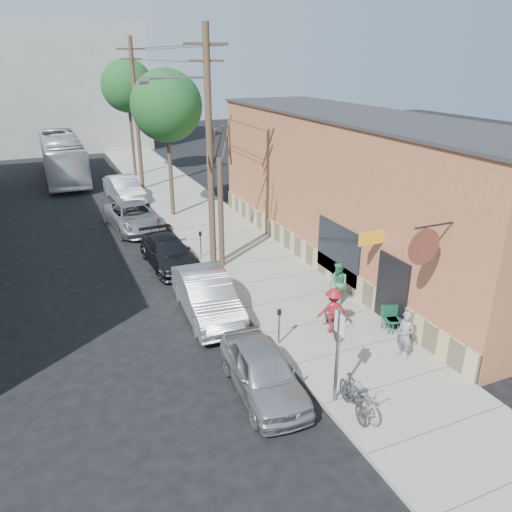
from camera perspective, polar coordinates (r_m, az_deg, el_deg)
name	(u,v)px	position (r m, az deg, el deg)	size (l,w,h in m)	color
ground	(207,351)	(16.61, -5.65, -10.74)	(120.00, 120.00, 0.00)	black
sidewalk	(217,231)	(27.26, -4.47, 2.88)	(4.50, 58.00, 0.15)	gray
cafe_building	(358,189)	(23.26, 11.58, 7.46)	(6.60, 20.20, 6.61)	#A65F3D
end_cap_building	(50,88)	(55.50, -22.49, 17.32)	(18.00, 8.00, 12.00)	#9D9D98
sign_post	(338,348)	(13.43, 9.33, -10.30)	(0.07, 0.45, 2.80)	slate
parking_meter_near	(279,321)	(16.24, 2.67, -7.41)	(0.14, 0.14, 1.24)	slate
parking_meter_far	(201,240)	(23.30, -6.36, 1.83)	(0.14, 0.14, 1.24)	slate
utility_pole_near	(208,148)	(21.10, -5.48, 12.21)	(3.57, 0.28, 10.00)	#503A28
utility_pole_far	(136,113)	(35.98, -13.52, 15.61)	(1.80, 0.28, 10.00)	#503A28
tree_bare	(221,214)	(21.72, -4.04, 4.81)	(0.24, 0.24, 4.83)	#44392C
tree_leafy_mid	(166,106)	(29.05, -10.21, 16.51)	(3.95, 3.95, 8.21)	#44392C
tree_leafy_far	(127,86)	(40.32, -14.48, 18.29)	(3.88, 3.88, 8.65)	#44392C
patio_chair_a	(391,319)	(17.74, 15.12, -6.97)	(0.50, 0.50, 0.88)	#12422D
patio_chair_b	(394,320)	(17.74, 15.54, -7.01)	(0.50, 0.50, 0.88)	#12422D
patron_grey	(405,335)	(16.21, 16.66, -8.64)	(0.58, 0.38, 1.58)	gray
patron_green	(338,284)	(19.00, 9.37, -3.15)	(0.80, 0.63, 1.65)	#348358
cyclist	(333,311)	(17.09, 8.80, -6.19)	(1.04, 0.60, 1.61)	maroon
cyclist_bike	(333,319)	(17.24, 8.74, -7.14)	(0.64, 1.84, 0.96)	black
parked_bike_a	(353,396)	(13.79, 11.02, -15.46)	(0.47, 1.66, 1.00)	black
parked_bike_b	(363,396)	(13.93, 12.12, -15.33)	(0.61, 1.75, 0.92)	gray
car_0	(263,371)	(14.37, 0.82, -13.03)	(1.65, 4.10, 1.40)	#9DA2A4
car_1	(207,296)	(18.32, -5.61, -4.57)	(1.68, 4.81, 1.59)	#B2B3BA
car_2	(168,253)	(22.91, -9.98, 0.39)	(1.83, 4.50, 1.31)	black
car_3	(134,217)	(28.25, -13.82, 4.36)	(2.37, 5.15, 1.43)	#93939A
car_4	(124,189)	(34.32, -14.85, 7.45)	(1.67, 4.79, 1.58)	#B9BDC1
bus	(63,157)	(41.94, -21.21, 10.48)	(2.79, 11.93, 3.32)	white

